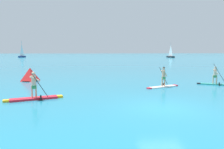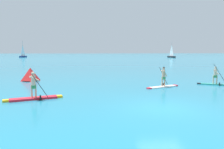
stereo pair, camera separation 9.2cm
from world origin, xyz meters
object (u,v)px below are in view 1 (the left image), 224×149
Objects in this scene: paddleboarder_far_right at (216,80)px; sailboat_left_horizon at (22,55)px; race_marker_buoy at (30,75)px; paddleboarder_near_left at (34,94)px; sailboat_right_horizon at (170,56)px; paddleboarder_mid_center at (163,82)px.

sailboat_left_horizon reaches higher than paddleboarder_far_right.
paddleboarder_far_right is 1.71× the size of race_marker_buoy.
sailboat_right_horizon reaches higher than paddleboarder_near_left.
sailboat_left_horizon is at bearing 144.17° from paddleboarder_far_right.
paddleboarder_near_left is 1.94× the size of race_marker_buoy.
sailboat_right_horizon is (40.24, 70.81, 0.25)m from race_marker_buoy.
paddleboarder_mid_center is at bearing -143.74° from paddleboarder_far_right.
paddleboarder_far_right is 93.58m from sailboat_left_horizon.
paddleboarder_far_right is at bearing -13.18° from race_marker_buoy.
race_marker_buoy is 81.45m from sailboat_right_horizon.
paddleboarder_far_right is (5.16, 0.83, -0.04)m from paddleboarder_mid_center.
paddleboarder_near_left is at bearing -73.24° from race_marker_buoy.
paddleboarder_near_left is 15.45m from paddleboarder_far_right.
sailboat_right_horizon is (37.60, 79.58, 0.52)m from paddleboarder_near_left.
sailboat_left_horizon reaches higher than paddleboarder_near_left.
sailboat_left_horizon is (-27.89, 88.02, 0.66)m from paddleboarder_near_left.
paddleboarder_near_left is 0.47× the size of sailboat_left_horizon.
race_marker_buoy is 0.27× the size of sailboat_right_horizon.
paddleboarder_mid_center is at bearing 2.86° from paddleboarder_near_left.
paddleboarder_mid_center is 13.15m from race_marker_buoy.
race_marker_buoy is 83.17m from sailboat_left_horizon.
sailboat_left_horizon reaches higher than paddleboarder_mid_center.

